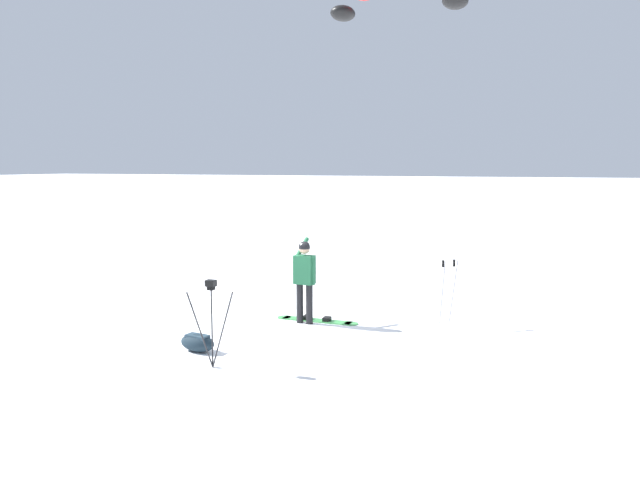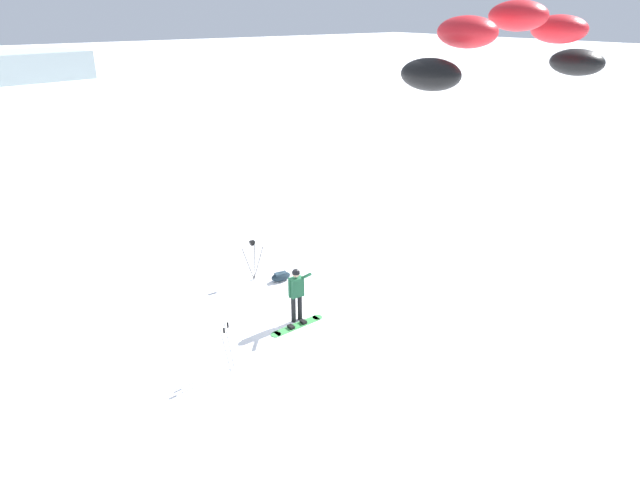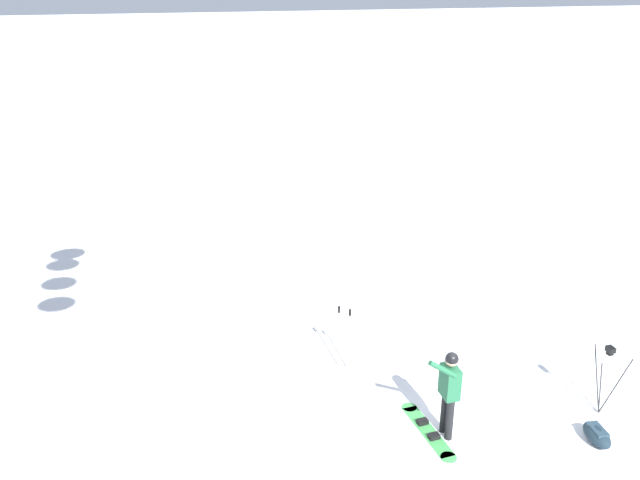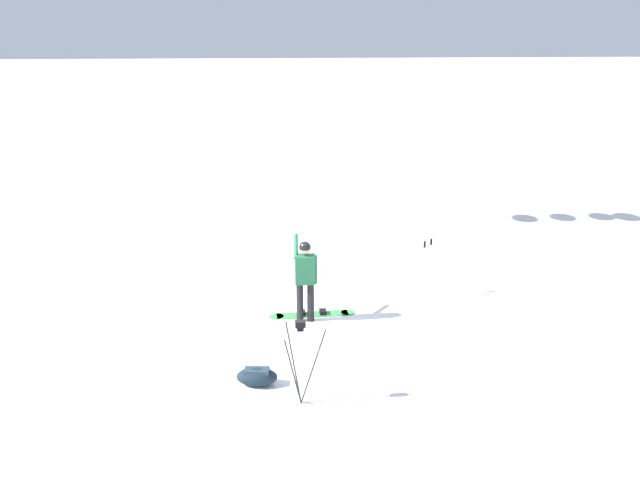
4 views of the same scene
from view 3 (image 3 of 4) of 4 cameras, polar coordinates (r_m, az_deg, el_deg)
ground_plane at (r=12.93m, az=13.56°, el=-15.61°), size 300.00×300.00×0.00m
snowboarder at (r=12.07m, az=11.11°, el=-12.26°), size 0.67×0.47×1.74m
snowboard at (r=12.68m, az=9.32°, el=-15.96°), size 0.33×1.79×0.10m
gear_bag_large at (r=13.17m, az=22.84°, el=-15.26°), size 0.44×0.73×0.31m
camera_tripod at (r=13.49m, az=23.61°, el=-10.03°), size 0.67×0.68×1.45m
ski_poles at (r=13.94m, az=2.11°, el=-7.62°), size 0.33×0.36×1.34m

